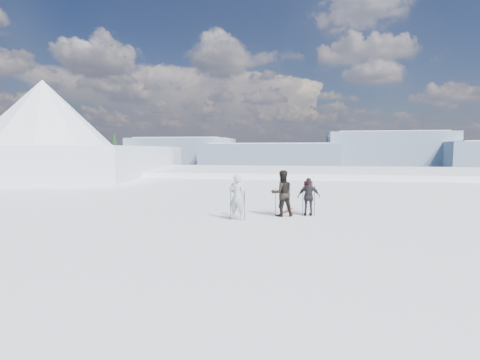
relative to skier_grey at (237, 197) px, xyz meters
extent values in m
plane|color=white|center=(2.06, 57.39, -18.40)|extent=(220.00, 208.01, 71.62)
cube|color=white|center=(2.06, 27.39, -7.40)|extent=(180.00, 16.00, 14.00)
plane|color=#243F54|center=(2.06, 287.39, -30.90)|extent=(820.00, 820.00, 0.00)
cube|color=slate|center=(-277.94, 437.39, -13.90)|extent=(150.00, 80.00, 34.00)
cube|color=white|center=(-277.94, 437.39, 0.10)|extent=(127.50, 70.00, 8.00)
cube|color=slate|center=(-157.94, 467.39, -7.90)|extent=(130.00, 80.00, 46.00)
cube|color=white|center=(-157.94, 467.39, 12.10)|extent=(110.50, 70.00, 8.00)
cube|color=slate|center=(-37.94, 437.39, -11.90)|extent=(160.00, 80.00, 38.00)
cube|color=white|center=(-37.94, 437.39, 4.10)|extent=(136.00, 70.00, 8.00)
cube|color=slate|center=(102.06, 467.39, -4.90)|extent=(140.00, 80.00, 52.00)
cube|color=white|center=(102.06, 467.39, 18.10)|extent=(119.00, 70.00, 8.00)
cube|color=white|center=(-25.94, 25.39, -5.90)|extent=(29.19, 35.68, 16.00)
cone|color=white|center=(-22.94, 19.39, 4.10)|extent=(18.00, 18.00, 9.00)
cone|color=white|center=(-30.94, 29.39, 0.10)|extent=(16.00, 16.00, 8.00)
cube|color=#2D2B28|center=(-19.94, 33.39, -9.90)|extent=(21.55, 17.87, 14.25)
cone|color=black|center=(-22.94, 28.39, -3.40)|extent=(6.16, 6.16, 11.00)
cone|color=black|center=(-15.94, 29.39, -3.90)|extent=(5.60, 5.60, 10.00)
cone|color=black|center=(-17.94, 27.39, -3.40)|extent=(6.16, 6.16, 11.00)
cone|color=black|center=(-19.94, 25.39, -4.40)|extent=(5.04, 5.04, 9.00)
cone|color=black|center=(-24.94, 33.39, -2.90)|extent=(6.72, 6.72, 12.00)
cone|color=black|center=(-21.94, 31.39, -2.40)|extent=(7.28, 7.28, 13.00)
cone|color=black|center=(-16.94, 32.39, -3.90)|extent=(5.60, 5.60, 10.00)
imported|color=#A1A8AF|center=(0.00, 0.00, 0.00)|extent=(0.73, 0.56, 1.80)
imported|color=black|center=(1.67, 1.06, 0.05)|extent=(1.12, 1.00, 1.89)
imported|color=black|center=(2.76, 1.34, -0.11)|extent=(0.96, 0.49, 1.57)
cube|color=red|center=(2.73, 1.59, 0.89)|extent=(0.36, 0.23, 0.43)
cylinder|color=black|center=(-0.23, -0.13, -0.33)|extent=(0.02, 0.02, 1.14)
cylinder|color=black|center=(0.30, -0.06, -0.31)|extent=(0.02, 0.02, 1.17)
cylinder|color=black|center=(1.42, 0.95, -0.32)|extent=(0.02, 0.02, 1.16)
cylinder|color=black|center=(1.98, 0.98, -0.23)|extent=(0.02, 0.02, 1.33)
cylinder|color=black|center=(2.52, 1.21, -0.29)|extent=(0.02, 0.02, 1.22)
cylinder|color=black|center=(2.98, 1.26, -0.26)|extent=(0.02, 0.02, 1.27)
cube|color=black|center=(1.81, 2.20, -0.88)|extent=(0.56, 1.66, 0.03)
cube|color=black|center=(1.95, 2.20, -0.88)|extent=(0.39, 1.69, 0.03)
camera|label=1|loc=(2.54, -14.18, 1.88)|focal=28.00mm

